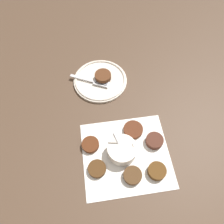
{
  "coord_description": "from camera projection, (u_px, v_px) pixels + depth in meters",
  "views": [
    {
      "loc": [
        -0.11,
        -0.25,
        0.72
      ],
      "look_at": [
        -0.01,
        0.14,
        0.02
      ],
      "focal_mm": 35.0,
      "sensor_mm": 36.0,
      "label": 1
    }
  ],
  "objects": [
    {
      "name": "fritter_5",
      "position": [
        157.0,
        171.0,
        0.7
      ],
      "size": [
        0.06,
        0.06,
        0.02
      ],
      "color": "#533416",
      "rests_on": "napkin"
    },
    {
      "name": "sauce_bowl",
      "position": [
        122.0,
        150.0,
        0.73
      ],
      "size": [
        0.11,
        0.1,
        0.09
      ],
      "color": "silver",
      "rests_on": "napkin"
    },
    {
      "name": "fritter_on_plate",
      "position": [
        103.0,
        76.0,
        0.88
      ],
      "size": [
        0.07,
        0.07,
        0.02
      ],
      "color": "#512D19",
      "rests_on": "serving_plate"
    },
    {
      "name": "fritter_3",
      "position": [
        133.0,
        130.0,
        0.78
      ],
      "size": [
        0.07,
        0.07,
        0.01
      ],
      "color": "#512918",
      "rests_on": "napkin"
    },
    {
      "name": "ground_plane",
      "position": [
        124.0,
        149.0,
        0.76
      ],
      "size": [
        4.0,
        4.0,
        0.0
      ],
      "primitive_type": "plane",
      "color": "#4C3828"
    },
    {
      "name": "fritter_2",
      "position": [
        90.0,
        145.0,
        0.75
      ],
      "size": [
        0.06,
        0.06,
        0.02
      ],
      "color": "#512814",
      "rests_on": "napkin"
    },
    {
      "name": "fritter_0",
      "position": [
        132.0,
        176.0,
        0.7
      ],
      "size": [
        0.06,
        0.06,
        0.02
      ],
      "color": "#4C331D",
      "rests_on": "napkin"
    },
    {
      "name": "serving_plate",
      "position": [
        100.0,
        80.0,
        0.9
      ],
      "size": [
        0.22,
        0.22,
        0.02
      ],
      "color": "silver",
      "rests_on": "ground_plane"
    },
    {
      "name": "fritter_1",
      "position": [
        154.0,
        140.0,
        0.76
      ],
      "size": [
        0.06,
        0.06,
        0.02
      ],
      "color": "#4B281E",
      "rests_on": "napkin"
    },
    {
      "name": "fork",
      "position": [
        94.0,
        81.0,
        0.88
      ],
      "size": [
        0.15,
        0.1,
        0.0
      ],
      "color": "silver",
      "rests_on": "serving_plate"
    },
    {
      "name": "fritter_4",
      "position": [
        97.0,
        169.0,
        0.71
      ],
      "size": [
        0.06,
        0.06,
        0.02
      ],
      "color": "#492D16",
      "rests_on": "napkin"
    },
    {
      "name": "napkin",
      "position": [
        126.0,
        155.0,
        0.74
      ],
      "size": [
        0.32,
        0.3,
        0.0
      ],
      "color": "white",
      "rests_on": "ground_plane"
    }
  ]
}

